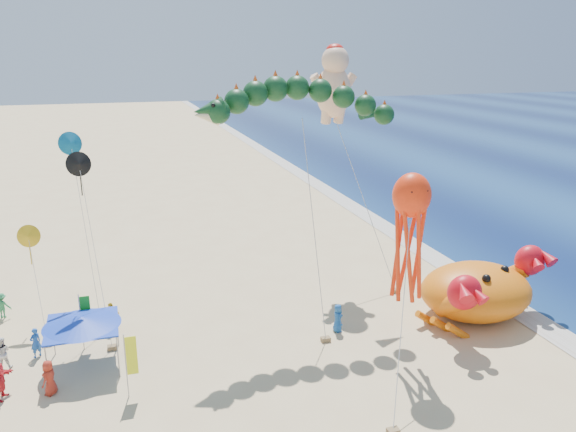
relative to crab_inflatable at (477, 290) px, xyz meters
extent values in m
plane|color=#D1B784|center=(-8.93, 0.83, -1.77)|extent=(320.00, 320.00, 0.00)
plane|color=silver|center=(3.07, 0.83, -1.76)|extent=(320.00, 320.00, 0.00)
ellipsoid|color=orange|center=(0.00, 0.14, -0.15)|extent=(8.46, 7.86, 3.24)
sphere|color=red|center=(-3.63, -1.22, 1.29)|extent=(1.93, 1.93, 1.93)
sphere|color=black|center=(-1.02, -0.99, 1.29)|extent=(0.50, 0.50, 0.50)
sphere|color=red|center=(3.63, -1.22, 1.29)|extent=(1.93, 1.93, 1.93)
sphere|color=black|center=(1.02, -0.99, 1.29)|extent=(0.50, 0.50, 0.50)
cone|color=#0E3417|center=(-15.22, 4.05, 10.70)|extent=(1.64, 1.21, 1.34)
cylinder|color=#B2B2B2|center=(-9.70, 1.96, 4.21)|extent=(0.08, 4.22, 11.67)
cube|color=olive|center=(-9.68, -0.13, -1.65)|extent=(0.50, 0.35, 0.25)
ellipsoid|color=#FDC59B|center=(-5.54, 9.84, 11.01)|extent=(2.37, 1.96, 3.49)
sphere|color=#FDC59B|center=(-5.54, 9.63, 13.05)|extent=(1.83, 1.83, 1.83)
ellipsoid|color=red|center=(-5.54, 9.74, 13.70)|extent=(1.18, 1.18, 0.83)
cylinder|color=#B2B2B2|center=(-4.20, 7.23, 4.00)|extent=(2.72, 5.27, 11.26)
cube|color=olive|center=(-2.87, 4.62, -1.65)|extent=(0.50, 0.35, 0.25)
ellipsoid|color=#FF320D|center=(-6.37, -2.67, 6.92)|extent=(1.93, 1.74, 2.22)
cylinder|color=#B2B2B2|center=(-8.08, -5.48, 2.33)|extent=(3.48, 5.67, 7.92)
cube|color=olive|center=(-9.80, -8.29, -1.65)|extent=(0.50, 0.35, 0.25)
cylinder|color=gray|center=(-23.82, -0.37, -0.67)|extent=(0.06, 0.06, 2.20)
cylinder|color=gray|center=(-20.60, -0.37, -0.67)|extent=(0.06, 0.06, 2.20)
cylinder|color=gray|center=(-23.82, 2.84, -0.67)|extent=(0.06, 0.06, 2.20)
cylinder|color=gray|center=(-20.60, 2.84, -0.67)|extent=(0.06, 0.06, 2.20)
cube|color=#1435B6|center=(-22.21, 1.23, 0.47)|extent=(3.45, 3.45, 0.08)
cone|color=#1435B6|center=(-22.21, 1.23, 0.71)|extent=(3.80, 3.80, 0.45)
cylinder|color=gray|center=(-20.25, -2.25, -0.17)|extent=(0.05, 0.05, 3.20)
cube|color=yellow|center=(-19.97, -2.25, 0.33)|extent=(0.50, 0.04, 1.90)
cylinder|color=gray|center=(-22.38, 2.96, -0.17)|extent=(0.05, 0.05, 3.20)
cube|color=#168817|center=(-22.10, 2.96, 0.33)|extent=(0.50, 0.04, 1.90)
imported|color=#1E52AF|center=(-24.70, 2.89, -0.96)|extent=(0.71, 0.67, 1.63)
imported|color=red|center=(-25.82, -0.65, -0.86)|extent=(1.03, 1.78, 1.83)
imported|color=silver|center=(-26.18, 2.16, -0.92)|extent=(0.86, 0.69, 1.70)
imported|color=#287946|center=(-27.14, 8.36, -0.99)|extent=(1.11, 0.79, 1.56)
imported|color=silver|center=(-0.38, 0.54, -0.99)|extent=(0.65, 0.51, 1.56)
imported|color=#1A5198|center=(-8.61, 0.77, -0.95)|extent=(0.54, 0.81, 1.65)
imported|color=#A3291A|center=(-23.71, -0.94, -0.91)|extent=(0.89, 1.00, 1.72)
imported|color=gold|center=(-20.87, 4.68, -0.91)|extent=(1.06, 0.96, 1.73)
cone|color=gold|center=(-25.03, 7.19, 3.54)|extent=(1.30, 0.51, 1.32)
cylinder|color=#B2B2B2|center=(-24.78, 5.69, 0.91)|extent=(0.55, 3.04, 5.08)
cube|color=olive|center=(-24.53, 4.19, -1.65)|extent=(0.50, 0.35, 0.25)
cone|color=black|center=(-21.76, 4.66, 7.99)|extent=(1.30, 0.51, 1.32)
cylinder|color=#B2B2B2|center=(-21.51, 3.16, 3.13)|extent=(0.55, 3.04, 9.52)
cube|color=olive|center=(-21.26, 1.66, -1.65)|extent=(0.50, 0.35, 0.25)
cone|color=#0C638C|center=(-22.20, 6.89, 8.76)|extent=(1.30, 0.51, 1.32)
cylinder|color=#B2B2B2|center=(-21.95, 5.39, 3.52)|extent=(0.55, 3.04, 10.29)
cube|color=olive|center=(-21.70, 3.89, -1.65)|extent=(0.50, 0.35, 0.25)
camera|label=1|loc=(-19.93, -26.01, 13.58)|focal=35.00mm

